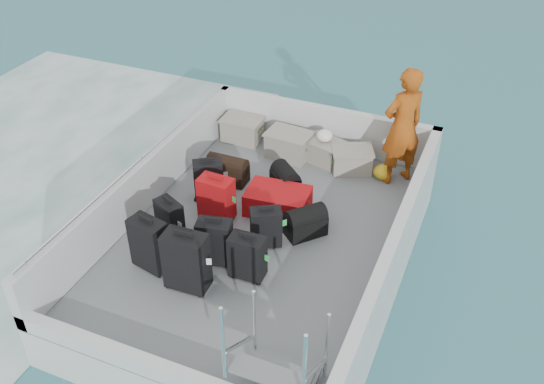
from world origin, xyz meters
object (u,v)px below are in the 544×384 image
(suitcase_0, at_px, (150,245))
(suitcase_4, at_px, (215,242))
(suitcase_6, at_px, (247,257))
(suitcase_2, at_px, (208,180))
(suitcase_7, at_px, (266,228))
(crate_2, at_px, (324,152))
(suitcase_1, at_px, (170,221))
(suitcase_8, at_px, (278,201))
(suitcase_5, at_px, (216,199))
(crate_1, at_px, (289,146))
(crate_0, at_px, (242,130))
(crate_3, at_px, (352,161))
(suitcase_3, at_px, (186,262))
(passenger, at_px, (402,127))

(suitcase_0, distance_m, suitcase_4, 0.77)
(suitcase_6, bearing_deg, suitcase_4, 168.98)
(suitcase_2, distance_m, suitcase_7, 1.31)
(suitcase_2, relative_size, crate_2, 1.06)
(suitcase_1, height_order, suitcase_6, suitcase_6)
(suitcase_4, xyz_separation_m, suitcase_8, (0.31, 1.25, -0.14))
(suitcase_2, distance_m, suitcase_5, 0.50)
(suitcase_0, bearing_deg, suitcase_1, 108.69)
(crate_1, height_order, crate_2, crate_1)
(crate_0, height_order, crate_3, crate_0)
(suitcase_3, bearing_deg, crate_2, 77.53)
(suitcase_0, height_order, suitcase_1, suitcase_0)
(passenger, bearing_deg, crate_3, -44.45)
(suitcase_2, bearing_deg, crate_1, 35.44)
(suitcase_0, height_order, crate_2, suitcase_0)
(suitcase_0, bearing_deg, suitcase_5, 88.55)
(suitcase_2, bearing_deg, suitcase_1, -123.13)
(suitcase_2, height_order, crate_3, suitcase_2)
(suitcase_6, bearing_deg, passenger, 65.68)
(suitcase_1, bearing_deg, suitcase_0, -57.96)
(suitcase_0, xyz_separation_m, passenger, (2.28, 3.02, 0.53))
(suitcase_8, bearing_deg, crate_1, 10.50)
(suitcase_3, bearing_deg, suitcase_1, 130.31)
(suitcase_2, relative_size, crate_1, 0.91)
(suitcase_6, relative_size, passenger, 0.33)
(suitcase_2, bearing_deg, suitcase_3, -101.42)
(suitcase_6, xyz_separation_m, passenger, (1.14, 2.72, 0.59))
(crate_2, bearing_deg, crate_0, 176.03)
(crate_1, bearing_deg, suitcase_4, -88.27)
(suitcase_2, distance_m, crate_2, 1.93)
(suitcase_4, xyz_separation_m, crate_1, (-0.08, 2.62, -0.11))
(crate_2, bearing_deg, crate_1, -171.93)
(crate_0, relative_size, crate_1, 0.94)
(suitcase_4, relative_size, crate_2, 1.12)
(crate_1, bearing_deg, suitcase_7, -76.00)
(suitcase_0, relative_size, suitcase_2, 1.19)
(suitcase_6, distance_m, crate_2, 2.78)
(suitcase_1, height_order, crate_1, suitcase_1)
(crate_1, bearing_deg, suitcase_0, -101.16)
(crate_3, bearing_deg, suitcase_6, -99.86)
(suitcase_2, bearing_deg, suitcase_7, -60.47)
(crate_0, distance_m, crate_2, 1.42)
(crate_2, height_order, passenger, passenger)
(suitcase_5, height_order, suitcase_6, suitcase_5)
(suitcase_8, xyz_separation_m, crate_3, (0.63, 1.36, 0.00))
(suitcase_8, relative_size, crate_1, 1.31)
(suitcase_3, xyz_separation_m, crate_3, (1.03, 3.12, -0.21))
(suitcase_7, relative_size, crate_0, 0.91)
(suitcase_3, bearing_deg, passenger, 59.04)
(suitcase_2, bearing_deg, suitcase_8, -26.64)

